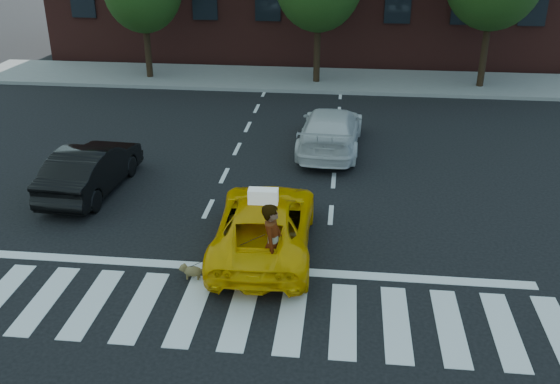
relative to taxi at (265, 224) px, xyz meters
name	(u,v)px	position (x,y,z in m)	size (l,w,h in m)	color
ground	(241,313)	(-0.15, -2.50, -0.64)	(120.00, 120.00, 0.00)	black
crosswalk	(241,313)	(-0.15, -2.50, -0.64)	(13.00, 2.40, 0.01)	silver
stop_line	(253,269)	(-0.15, -0.90, -0.64)	(12.00, 0.30, 0.01)	silver
sidewalk_far	(306,80)	(-0.15, 15.00, -0.57)	(30.00, 4.00, 0.15)	slate
taxi	(265,224)	(0.00, 0.00, 0.00)	(2.14, 4.63, 1.29)	#ECAD04
black_sedan	(91,169)	(-5.15, 2.67, 0.02)	(1.41, 4.04, 1.33)	black
white_suv	(331,130)	(1.25, 6.60, 0.03)	(1.89, 4.64, 1.35)	silver
woman	(273,245)	(0.35, -1.40, 0.28)	(0.67, 0.44, 1.84)	#999999
dog	(191,271)	(-1.40, -1.40, -0.45)	(0.57, 0.24, 0.32)	#8C6147
taxi_sign	(263,196)	(0.00, -0.20, 0.80)	(0.65, 0.28, 0.32)	white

